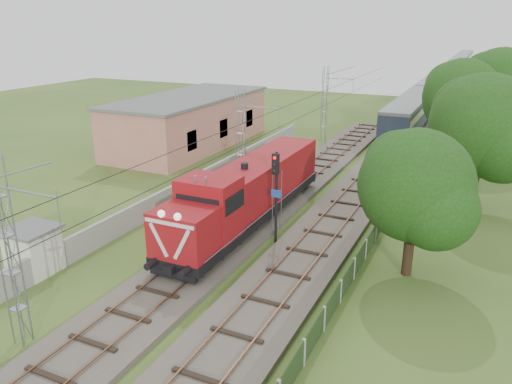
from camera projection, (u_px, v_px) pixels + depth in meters
The scene contains 15 objects.
ground at pixel (190, 273), 26.31m from camera, with size 140.00×140.00×0.00m, color #35531F.
track_main at pixel (248, 223), 32.24m from camera, with size 4.20×70.00×0.45m.
track_side at pixel (370, 178), 41.35m from camera, with size 4.20×80.00×0.45m.
catenary at pixel (241, 144), 36.43m from camera, with size 3.31×70.00×8.00m.
boundary_wall at pixel (201, 180), 38.94m from camera, with size 0.25×40.00×1.50m, color #9E9E99.
station_building at pixel (190, 121), 51.99m from camera, with size 8.40×20.40×5.22m.
fence at pixel (354, 268), 25.47m from camera, with size 0.12×32.00×1.20m.
locomotive at pixel (248, 192), 31.63m from camera, with size 3.10×17.68×4.49m.
coach_rake at pixel (449, 74), 97.41m from camera, with size 3.10×115.99×3.59m.
signal_post at pixel (276, 182), 28.60m from camera, with size 0.61×0.48×5.57m.
relay_hut at pixel (33, 250), 26.00m from camera, with size 2.44×2.44×2.51m.
tree_a at pixel (417, 187), 24.56m from camera, with size 5.97×5.69×7.74m.
tree_b at pixel (484, 127), 32.85m from camera, with size 7.31×6.97×9.48m.
tree_c at pixel (462, 98), 45.13m from camera, with size 7.29×6.94×9.45m.
tree_d at pixel (501, 88), 47.80m from camera, with size 7.89×7.52×10.23m.
Camera 1 is at (13.13, -19.76, 12.64)m, focal length 35.00 mm.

